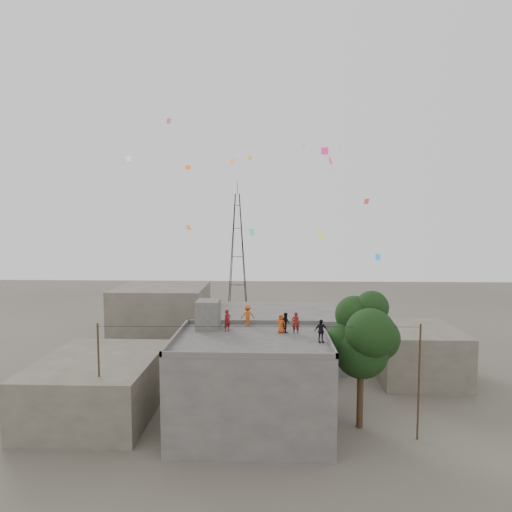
# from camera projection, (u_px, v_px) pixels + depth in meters

# --- Properties ---
(ground) EXTENTS (140.00, 140.00, 0.00)m
(ground) POSITION_uv_depth(u_px,v_px,m) (251.00, 429.00, 28.27)
(ground) COLOR #4D473F
(ground) RESTS_ON ground
(main_building) EXTENTS (10.00, 8.00, 6.10)m
(main_building) POSITION_uv_depth(u_px,v_px,m) (251.00, 384.00, 28.02)
(main_building) COLOR #4E4C49
(main_building) RESTS_ON ground
(parapet) EXTENTS (10.00, 8.00, 0.30)m
(parapet) POSITION_uv_depth(u_px,v_px,m) (251.00, 336.00, 27.76)
(parapet) COLOR #4E4C49
(parapet) RESTS_ON main_building
(stair_head_box) EXTENTS (1.60, 1.80, 2.00)m
(stair_head_box) POSITION_uv_depth(u_px,v_px,m) (208.00, 314.00, 30.39)
(stair_head_box) COLOR #4E4C49
(stair_head_box) RESTS_ON main_building
(neighbor_west) EXTENTS (8.00, 10.00, 4.00)m
(neighbor_west) POSITION_uv_depth(u_px,v_px,m) (99.00, 386.00, 30.47)
(neighbor_west) COLOR #565144
(neighbor_west) RESTS_ON ground
(neighbor_north) EXTENTS (12.00, 9.00, 5.00)m
(neighbor_north) POSITION_uv_depth(u_px,v_px,m) (278.00, 336.00, 41.94)
(neighbor_north) COLOR #4E4C49
(neighbor_north) RESTS_ON ground
(neighbor_northwest) EXTENTS (9.00, 8.00, 7.00)m
(neighbor_northwest) POSITION_uv_depth(u_px,v_px,m) (162.00, 320.00, 44.26)
(neighbor_northwest) COLOR #565144
(neighbor_northwest) RESTS_ON ground
(neighbor_east) EXTENTS (7.00, 8.00, 4.40)m
(neighbor_east) POSITION_uv_depth(u_px,v_px,m) (415.00, 352.00, 37.57)
(neighbor_east) COLOR #565144
(neighbor_east) RESTS_ON ground
(tree) EXTENTS (4.90, 4.60, 9.10)m
(tree) POSITION_uv_depth(u_px,v_px,m) (364.00, 337.00, 28.11)
(tree) COLOR black
(tree) RESTS_ON ground
(utility_line) EXTENTS (20.12, 0.62, 7.40)m
(utility_line) POSITION_uv_depth(u_px,v_px,m) (259.00, 380.00, 26.69)
(utility_line) COLOR black
(utility_line) RESTS_ON ground
(transmission_tower) EXTENTS (2.97, 2.97, 20.01)m
(transmission_tower) POSITION_uv_depth(u_px,v_px,m) (238.00, 251.00, 67.51)
(transmission_tower) COLOR black
(transmission_tower) RESTS_ON ground
(person_red_adult) EXTENTS (0.56, 0.38, 1.48)m
(person_red_adult) POSITION_uv_depth(u_px,v_px,m) (296.00, 323.00, 28.93)
(person_red_adult) COLOR maroon
(person_red_adult) RESTS_ON main_building
(person_orange_child) EXTENTS (0.73, 0.61, 1.28)m
(person_orange_child) POSITION_uv_depth(u_px,v_px,m) (281.00, 324.00, 29.10)
(person_orange_child) COLOR #BE4815
(person_orange_child) RESTS_ON main_building
(person_dark_child) EXTENTS (0.75, 0.82, 1.36)m
(person_dark_child) POSITION_uv_depth(u_px,v_px,m) (286.00, 322.00, 29.33)
(person_dark_child) COLOR black
(person_dark_child) RESTS_ON main_building
(person_dark_adult) EXTENTS (0.93, 0.59, 1.47)m
(person_dark_adult) POSITION_uv_depth(u_px,v_px,m) (321.00, 331.00, 26.81)
(person_dark_adult) COLOR black
(person_dark_adult) RESTS_ON main_building
(person_orange_adult) EXTENTS (1.08, 0.74, 1.54)m
(person_orange_adult) POSITION_uv_depth(u_px,v_px,m) (248.00, 315.00, 31.11)
(person_orange_adult) COLOR #C95017
(person_orange_adult) RESTS_ON main_building
(person_red_child) EXTENTS (0.64, 0.64, 1.50)m
(person_red_child) POSITION_uv_depth(u_px,v_px,m) (227.00, 321.00, 29.57)
(person_red_child) COLOR maroon
(person_red_child) RESTS_ON main_building
(kites) EXTENTS (20.69, 20.37, 10.89)m
(kites) POSITION_uv_depth(u_px,v_px,m) (278.00, 185.00, 32.91)
(kites) COLOR orange
(kites) RESTS_ON ground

